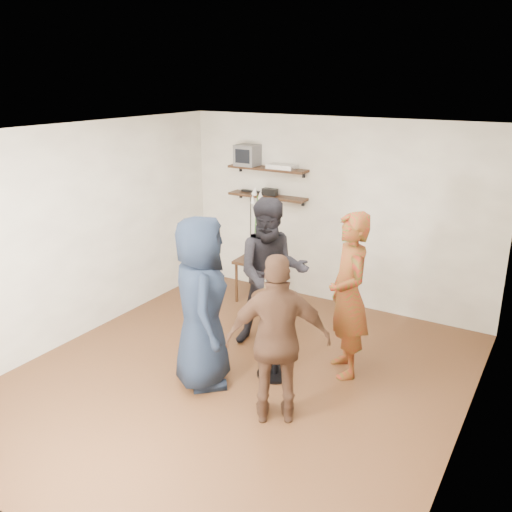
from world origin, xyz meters
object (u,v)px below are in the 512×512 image
(person_navy, at_px, (201,303))
(side_table, at_px, (256,266))
(dvd_deck, at_px, (282,167))
(radio, at_px, (270,192))
(crt_monitor, at_px, (248,155))
(person_dark, at_px, (272,273))
(person_brown, at_px, (278,340))
(person_plaid, at_px, (348,295))
(drinks_table, at_px, (275,325))

(person_navy, bearing_deg, side_table, -23.65)
(dvd_deck, bearing_deg, radio, 180.00)
(crt_monitor, height_order, person_dark, crt_monitor)
(person_brown, bearing_deg, crt_monitor, -84.44)
(radio, height_order, person_plaid, person_plaid)
(person_navy, bearing_deg, dvd_deck, -29.71)
(radio, relative_size, person_dark, 0.12)
(drinks_table, distance_m, person_brown, 0.81)
(dvd_deck, relative_size, person_dark, 0.22)
(person_plaid, distance_m, person_navy, 1.55)
(dvd_deck, distance_m, radio, 0.43)
(person_plaid, bearing_deg, person_brown, -48.35)
(person_navy, bearing_deg, person_plaid, -91.49)
(side_table, distance_m, person_navy, 2.33)
(person_brown, bearing_deg, person_dark, -89.13)
(person_dark, bearing_deg, dvd_deck, 82.12)
(crt_monitor, relative_size, person_plaid, 0.18)
(crt_monitor, relative_size, side_table, 0.51)
(dvd_deck, distance_m, person_navy, 2.84)
(drinks_table, bearing_deg, person_brown, -59.46)
(crt_monitor, bearing_deg, person_navy, -68.22)
(person_plaid, xyz_separation_m, person_dark, (-1.03, 0.19, -0.00))
(dvd_deck, distance_m, person_brown, 3.33)
(radio, xyz_separation_m, person_plaid, (1.88, -1.65, -0.62))
(dvd_deck, distance_m, drinks_table, 2.71)
(person_brown, bearing_deg, person_navy, -40.16)
(person_navy, bearing_deg, person_dark, -48.98)
(crt_monitor, height_order, person_navy, crt_monitor)
(radio, distance_m, person_navy, 2.77)
(crt_monitor, bearing_deg, person_brown, -53.90)
(crt_monitor, distance_m, drinks_table, 3.03)
(person_dark, bearing_deg, crt_monitor, 97.64)
(crt_monitor, xyz_separation_m, person_dark, (1.22, -1.46, -1.12))
(person_brown, bearing_deg, dvd_deck, -92.71)
(person_navy, bearing_deg, drinks_table, -90.00)
(drinks_table, bearing_deg, person_plaid, 37.24)
(crt_monitor, distance_m, person_brown, 3.65)
(person_navy, relative_size, person_brown, 1.11)
(drinks_table, distance_m, person_plaid, 0.83)
(radio, relative_size, person_plaid, 0.12)
(person_plaid, relative_size, person_navy, 0.99)
(radio, distance_m, person_brown, 3.32)
(side_table, bearing_deg, person_dark, -51.55)
(side_table, distance_m, person_plaid, 2.27)
(radio, relative_size, drinks_table, 0.24)
(crt_monitor, height_order, side_table, crt_monitor)
(person_dark, relative_size, person_navy, 0.99)
(crt_monitor, distance_m, side_table, 1.60)
(side_table, height_order, person_brown, person_brown)
(crt_monitor, xyz_separation_m, person_brown, (2.03, -2.79, -1.20))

